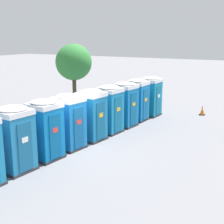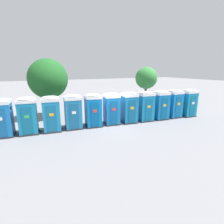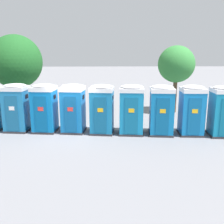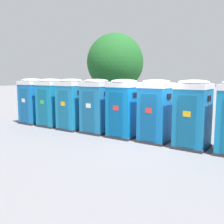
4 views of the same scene
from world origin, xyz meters
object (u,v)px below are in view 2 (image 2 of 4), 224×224
Objects in this scene: portapotty_2 at (51,114)px; street_tree_0 at (48,79)px; portapotty_6 at (129,107)px; portapotty_0 at (2,118)px; portapotty_1 at (28,116)px; portapotty_3 at (73,112)px; portapotty_10 at (188,103)px; portapotty_4 at (93,110)px; portapotty_9 at (174,104)px; portapotty_8 at (161,105)px; portapotty_7 at (145,106)px; street_tree_1 at (146,78)px; portapotty_5 at (112,109)px.

portapotty_2 is 4.50m from street_tree_0.
portapotty_0 is at bearing 174.13° from portapotty_6.
street_tree_0 is (1.88, 3.73, 2.21)m from portapotty_1.
portapotty_3 and portapotty_10 have the same top height.
portapotty_2 is 12.15m from portapotty_10.
portapotty_3 is 1.52m from portapotty_4.
portapotty_9 is (9.07, -0.92, 0.00)m from portapotty_3.
portapotty_6 is at bearing -6.75° from portapotty_3.
portapotty_6 is 0.48× the size of street_tree_0.
portapotty_8 is (9.06, -0.93, -0.00)m from portapotty_2.
portapotty_3 is 7.59m from portapotty_8.
portapotty_4 is 1.00× the size of portapotty_9.
portapotty_3 is at bearing -2.88° from portapotty_2.
portapotty_6 is (3.02, -0.35, 0.00)m from portapotty_4.
portapotty_3 and portapotty_7 have the same top height.
portapotty_4 is at bearing -5.47° from portapotty_1.
street_tree_1 is (1.99, 4.96, 2.01)m from portapotty_8.
portapotty_2 is at bearing 174.22° from portapotty_6.
portapotty_4 is 0.48× the size of street_tree_0.
portapotty_8 is (12.08, -1.25, -0.00)m from portapotty_0.
portapotty_1 is at bearing 174.78° from portapotty_5.
portapotty_6 is 1.00× the size of portapotty_8.
portapotty_3 and portapotty_4 have the same top height.
street_tree_0 is at bearing 122.54° from portapotty_4.
portapotty_6 is 3.04m from portapotty_8.
street_tree_1 is at bearing 17.09° from portapotty_1.
portapotty_8 is 3.04m from portapotty_10.
street_tree_0 reaches higher than portapotty_4.
portapotty_6 is at bearing 174.04° from portapotty_8.
street_tree_0 reaches higher than portapotty_5.
portapotty_4 is 3.04m from portapotty_6.
portapotty_1 is at bearing 174.03° from portapotty_10.
portapotty_2 is at bearing 174.16° from portapotty_8.
street_tree_1 is at bearing 34.12° from portapotty_5.
portapotty_6 is (7.55, -0.78, 0.00)m from portapotty_1.
portapotty_4 and portapotty_6 have the same top height.
portapotty_5 is 1.00× the size of portapotty_6.
street_tree_1 is at bearing 101.01° from portapotty_10.
portapotty_7 is at bearing -5.84° from portapotty_1.
portapotty_1 is 7.59m from portapotty_6.
portapotty_0 is 1.00× the size of portapotty_9.
portapotty_6 is at bearing -8.75° from portapotty_5.
portapotty_6 is at bearing -5.87° from portapotty_0.
portapotty_5 is at bearing -145.88° from street_tree_1.
portapotty_4 and portapotty_7 have the same top height.
portapotty_7 is (3.01, -0.38, -0.00)m from portapotty_5.
street_tree_1 reaches higher than portapotty_1.
portapotty_8 is 10.18m from street_tree_0.
portapotty_4 is (6.05, -0.58, 0.00)m from portapotty_0.
portapotty_8 is at bearing -6.43° from portapotty_3.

